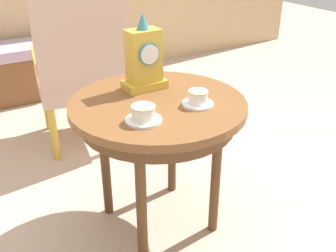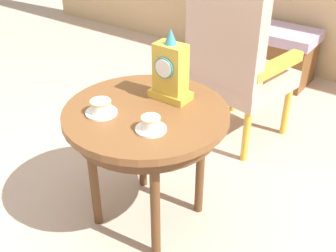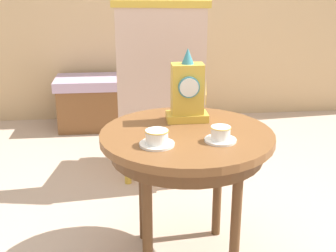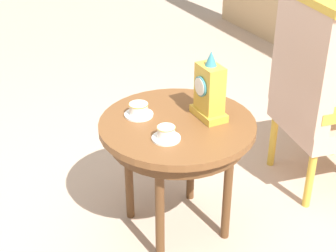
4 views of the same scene
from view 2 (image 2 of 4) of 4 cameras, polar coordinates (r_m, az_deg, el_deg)
name	(u,v)px [view 2 (image 2 of 4)]	position (r m, az deg, el deg)	size (l,w,h in m)	color
ground_plane	(143,214)	(2.29, -3.34, -11.75)	(10.00, 10.00, 0.00)	#BCA38E
side_table	(146,124)	(1.93, -2.93, 0.25)	(0.75, 0.75, 0.64)	brown
teacup_left	(101,108)	(1.88, -9.00, 2.44)	(0.14, 0.14, 0.06)	white
teacup_right	(151,124)	(1.74, -2.32, 0.22)	(0.13, 0.13, 0.06)	white
mantel_clock	(170,72)	(1.94, 0.32, 7.32)	(0.19, 0.11, 0.34)	gold
armchair	(235,56)	(2.61, 8.99, 9.30)	(0.63, 0.62, 1.14)	#CCA893
window_bench	(256,49)	(3.75, 11.70, 10.05)	(1.00, 0.40, 0.44)	#B299B7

